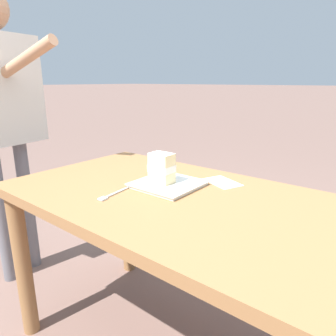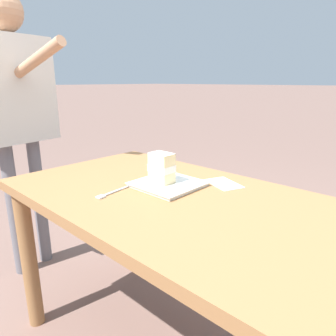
# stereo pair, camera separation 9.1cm
# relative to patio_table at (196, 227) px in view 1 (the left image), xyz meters

# --- Properties ---
(patio_table) EXTENTS (1.52, 0.77, 0.74)m
(patio_table) POSITION_rel_patio_table_xyz_m (0.00, 0.00, 0.00)
(patio_table) COLOR olive
(patio_table) RESTS_ON ground
(dessert_plate) EXTENTS (0.24, 0.24, 0.02)m
(dessert_plate) POSITION_rel_patio_table_xyz_m (-0.17, 0.05, 0.11)
(dessert_plate) COLOR white
(dessert_plate) RESTS_ON patio_table
(cake_slice) EXTENTS (0.09, 0.08, 0.12)m
(cake_slice) POSITION_rel_patio_table_xyz_m (-0.19, 0.04, 0.18)
(cake_slice) COLOR beige
(cake_slice) RESTS_ON dessert_plate
(dessert_fork) EXTENTS (0.04, 0.17, 0.01)m
(dessert_fork) POSITION_rel_patio_table_xyz_m (-0.27, -0.15, 0.11)
(dessert_fork) COLOR silver
(dessert_fork) RESTS_ON patio_table
(paper_napkin) EXTENTS (0.18, 0.15, 0.00)m
(paper_napkin) POSITION_rel_patio_table_xyz_m (-0.03, 0.23, 0.10)
(paper_napkin) COLOR silver
(paper_napkin) RESTS_ON patio_table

